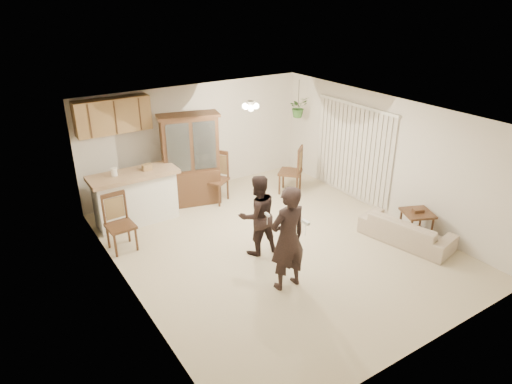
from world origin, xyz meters
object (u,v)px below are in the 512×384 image
adult (288,238)px  chair_hutch_left (215,188)px  child (258,219)px  chair_bar (122,235)px  sofa (407,225)px  side_table (416,225)px  china_hutch (191,161)px  chair_hutch_right (290,179)px

adult → chair_hutch_left: (0.57, 3.48, -0.58)m
child → chair_bar: 2.53m
sofa → chair_bar: (-4.61, 2.68, -0.06)m
sofa → child: (-2.57, 1.24, 0.31)m
side_table → chair_hutch_left: chair_hutch_left is taller
child → chair_bar: child is taller
china_hutch → chair_bar: size_ratio=1.90×
adult → chair_bar: size_ratio=1.67×
child → chair_bar: size_ratio=1.26×
sofa → chair_hutch_left: 4.19m
child → side_table: bearing=160.9°
adult → side_table: bearing=177.7°
adult → side_table: size_ratio=2.58×
side_table → chair_hutch_right: 3.18m
chair_hutch_left → sofa: bearing=-2.1°
chair_hutch_left → china_hutch: bearing=-147.5°
adult → chair_hutch_right: bearing=-127.5°
side_table → chair_bar: chair_bar is taller
child → china_hutch: china_hutch is taller
side_table → chair_hutch_right: chair_hutch_right is taller
chair_hutch_left → chair_hutch_right: (1.73, -0.51, -0.01)m
sofa → child: child is taller
child → chair_bar: (-2.04, 1.44, -0.37)m
sofa → chair_hutch_right: chair_hutch_right is taller
chair_hutch_left → chair_hutch_right: bearing=40.3°
chair_hutch_left → chair_hutch_right: 1.80m
china_hutch → side_table: bearing=-39.0°
side_table → chair_hutch_left: bearing=123.6°
adult → chair_hutch_right: (2.30, 2.97, -0.58)m
chair_hutch_right → child: bearing=-0.2°
sofa → china_hutch: (-2.64, 3.79, 0.64)m
china_hutch → chair_hutch_left: size_ratio=1.77×
sofa → child: bearing=52.1°
chair_bar → side_table: bearing=-31.7°
chair_hutch_right → side_table: bearing=61.0°
china_hutch → chair_hutch_left: (0.46, -0.21, -0.68)m
child → chair_hutch_left: 2.41m
child → chair_hutch_right: child is taller
adult → chair_hutch_left: 3.57m
china_hutch → chair_hutch_left: 0.85m
chair_bar → chair_hutch_left: size_ratio=0.93×
adult → china_hutch: (0.11, 3.69, 0.11)m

